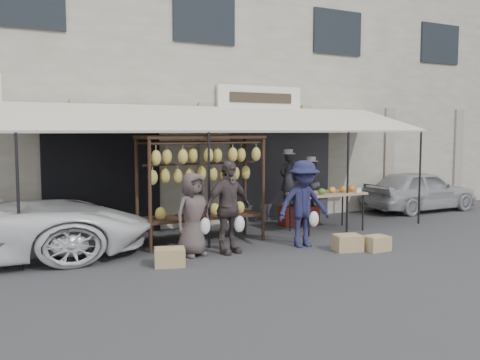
# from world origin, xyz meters

# --- Properties ---
(ground_plane) EXTENTS (90.00, 90.00, 0.00)m
(ground_plane) POSITION_xyz_m (0.00, 0.00, 0.00)
(ground_plane) COLOR #2D2D30
(shophouse) EXTENTS (24.00, 6.15, 7.30)m
(shophouse) POSITION_xyz_m (-0.00, 6.50, 3.65)
(shophouse) COLOR #B9B2A2
(shophouse) RESTS_ON ground_plane
(awning) EXTENTS (10.00, 2.35, 2.92)m
(awning) POSITION_xyz_m (0.01, 2.28, 2.57)
(awning) COLOR beige
(awning) RESTS_ON ground_plane
(banana_rack) EXTENTS (2.60, 0.90, 2.24)m
(banana_rack) POSITION_xyz_m (-0.92, 1.62, 1.57)
(banana_rack) COLOR black
(banana_rack) RESTS_ON ground_plane
(produce_table) EXTENTS (1.70, 0.90, 1.04)m
(produce_table) POSITION_xyz_m (2.18, 1.46, 0.87)
(produce_table) COLOR tan
(produce_table) RESTS_ON ground_plane
(vendor_left) EXTENTS (0.52, 0.37, 1.32)m
(vendor_left) POSITION_xyz_m (1.72, 2.43, 1.14)
(vendor_left) COLOR black
(vendor_left) RESTS_ON stool_left
(vendor_right) EXTENTS (0.62, 0.51, 1.14)m
(vendor_right) POSITION_xyz_m (2.33, 2.32, 1.04)
(vendor_right) COLOR #2C2B34
(vendor_right) RESTS_ON stool_right
(customer_left) EXTENTS (0.86, 0.67, 1.56)m
(customer_left) POSITION_xyz_m (-1.56, 0.67, 0.78)
(customer_left) COLOR #4A3E3D
(customer_left) RESTS_ON ground_plane
(customer_mid) EXTENTS (1.10, 0.64, 1.76)m
(customer_mid) POSITION_xyz_m (-0.89, 0.56, 0.88)
(customer_mid) COLOR #453A39
(customer_mid) RESTS_ON ground_plane
(customer_right) EXTENTS (1.18, 0.75, 1.74)m
(customer_right) POSITION_xyz_m (0.71, 0.35, 0.87)
(customer_right) COLOR #1D1E40
(customer_right) RESTS_ON ground_plane
(stool_left) EXTENTS (0.44, 0.44, 0.48)m
(stool_left) POSITION_xyz_m (1.72, 2.43, 0.24)
(stool_left) COLOR maroon
(stool_left) RESTS_ON ground_plane
(stool_right) EXTENTS (0.41, 0.41, 0.47)m
(stool_right) POSITION_xyz_m (2.33, 2.32, 0.24)
(stool_right) COLOR maroon
(stool_right) RESTS_ON ground_plane
(crate_near_a) EXTENTS (0.60, 0.51, 0.31)m
(crate_near_a) POSITION_xyz_m (1.25, -0.37, 0.16)
(crate_near_a) COLOR tan
(crate_near_a) RESTS_ON ground_plane
(crate_near_b) EXTENTS (0.48, 0.37, 0.29)m
(crate_near_b) POSITION_xyz_m (1.75, -0.63, 0.14)
(crate_near_b) COLOR tan
(crate_near_b) RESTS_ON ground_plane
(crate_far) EXTENTS (0.62, 0.54, 0.31)m
(crate_far) POSITION_xyz_m (-2.21, 0.17, 0.15)
(crate_far) COLOR tan
(crate_far) RESTS_ON ground_plane
(sedan) EXTENTS (3.53, 1.48, 1.20)m
(sedan) POSITION_xyz_m (6.46, 2.67, 0.60)
(sedan) COLOR #A9AAAF
(sedan) RESTS_ON ground_plane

